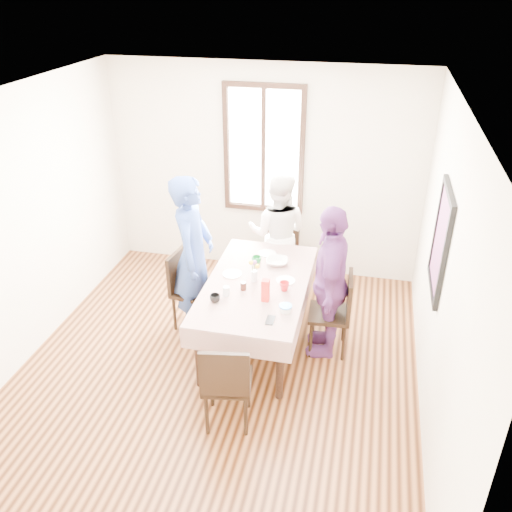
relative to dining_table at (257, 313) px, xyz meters
name	(u,v)px	position (x,y,z in m)	size (l,w,h in m)	color
ground	(218,370)	(-0.29, -0.55, -0.38)	(4.50, 4.50, 0.00)	black
back_wall	(264,172)	(-0.29, 1.70, 0.98)	(4.00, 4.00, 0.00)	beige
right_wall	(442,279)	(1.71, -0.55, 0.98)	(4.50, 4.50, 0.00)	beige
window_frame	(264,150)	(-0.29, 1.68, 1.27)	(1.02, 0.06, 1.62)	black
window_pane	(264,150)	(-0.29, 1.69, 1.27)	(0.90, 0.02, 1.50)	white
art_poster	(441,241)	(1.69, -0.25, 1.18)	(0.04, 0.76, 0.96)	red
dining_table	(257,313)	(0.00, 0.00, 0.00)	(0.91, 1.72, 0.75)	black
tablecloth	(257,283)	(0.00, 0.00, 0.38)	(1.03, 1.84, 0.01)	#59140D
chair_left	(194,291)	(-0.76, 0.16, 0.08)	(0.42, 0.42, 0.91)	black
chair_right	(329,313)	(0.76, 0.05, 0.08)	(0.42, 0.42, 0.91)	black
chair_far	(278,256)	(0.00, 1.18, 0.08)	(0.42, 0.42, 0.91)	black
chair_near	(227,381)	(0.00, -1.18, 0.08)	(0.42, 0.42, 0.91)	black
person_left	(193,256)	(-0.74, 0.16, 0.53)	(0.66, 0.43, 1.81)	#2D468F
person_far	(278,234)	(0.00, 1.16, 0.40)	(0.75, 0.59, 1.55)	white
person_right	(330,282)	(0.74, 0.05, 0.46)	(0.98, 0.41, 1.67)	#632E6C
mug_black	(215,298)	(-0.32, -0.45, 0.43)	(0.10, 0.10, 0.08)	black
mug_flag	(284,286)	(0.30, -0.09, 0.43)	(0.10, 0.10, 0.09)	red
mug_green	(256,260)	(-0.10, 0.40, 0.43)	(0.11, 0.11, 0.08)	#0C7226
serving_bowl	(277,262)	(0.13, 0.43, 0.42)	(0.24, 0.24, 0.06)	white
juice_carton	(265,290)	(0.15, -0.31, 0.50)	(0.07, 0.07, 0.23)	red
butter_tub	(286,309)	(0.38, -0.46, 0.41)	(0.11, 0.11, 0.05)	white
jam_jar	(243,286)	(-0.10, -0.17, 0.43)	(0.06, 0.06, 0.09)	black
drinking_glass	(226,291)	(-0.24, -0.31, 0.44)	(0.07, 0.07, 0.10)	silver
smartphone	(270,320)	(0.27, -0.63, 0.39)	(0.08, 0.15, 0.01)	black
flower_vase	(254,276)	(-0.03, 0.02, 0.45)	(0.06, 0.06, 0.13)	silver
plate_left	(232,274)	(-0.30, 0.10, 0.39)	(0.20, 0.20, 0.01)	white
plate_right	(285,280)	(0.28, 0.09, 0.39)	(0.20, 0.20, 0.01)	white
plate_far	(267,253)	(-0.02, 0.64, 0.39)	(0.20, 0.20, 0.01)	white
butter_lid	(286,306)	(0.38, -0.46, 0.45)	(0.12, 0.12, 0.01)	blue
flower_bunch	(254,267)	(-0.03, 0.02, 0.56)	(0.09, 0.09, 0.10)	yellow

